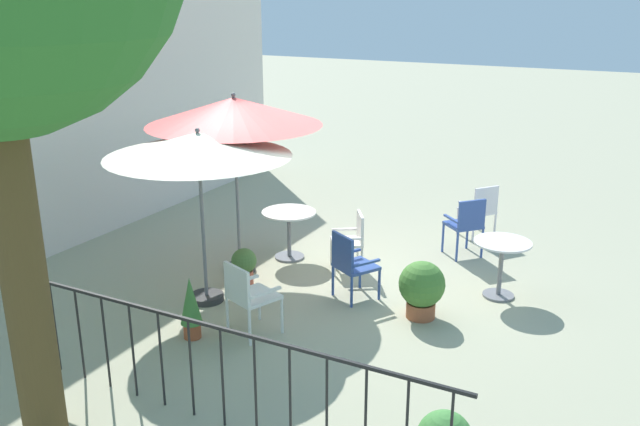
{
  "coord_description": "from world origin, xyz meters",
  "views": [
    {
      "loc": [
        -7.8,
        -3.76,
        3.8
      ],
      "look_at": [
        0.0,
        0.3,
        0.93
      ],
      "focal_mm": 37.83,
      "sensor_mm": 36.0,
      "label": 1
    }
  ],
  "objects_px": {
    "patio_chair_0": "(466,222)",
    "potted_plant_1": "(191,306)",
    "patio_chair_4": "(352,237)",
    "patio_umbrella_1": "(198,146)",
    "patio_chair_1": "(248,293)",
    "cafe_table_1": "(289,225)",
    "potted_plant_3": "(422,287)",
    "patio_chair_3": "(480,208)",
    "potted_plant_0": "(244,266)",
    "patio_umbrella_0": "(234,113)",
    "cafe_table_0": "(501,258)",
    "patio_chair_2": "(351,262)"
  },
  "relations": [
    {
      "from": "cafe_table_1",
      "to": "patio_chair_3",
      "type": "height_order",
      "value": "patio_chair_3"
    },
    {
      "from": "patio_chair_3",
      "to": "potted_plant_0",
      "type": "distance_m",
      "value": 4.13
    },
    {
      "from": "cafe_table_1",
      "to": "patio_chair_4",
      "type": "xyz_separation_m",
      "value": [
        0.01,
        -1.02,
        -0.02
      ]
    },
    {
      "from": "cafe_table_1",
      "to": "potted_plant_0",
      "type": "relative_size",
      "value": 1.45
    },
    {
      "from": "potted_plant_1",
      "to": "cafe_table_1",
      "type": "bearing_deg",
      "value": 5.16
    },
    {
      "from": "patio_chair_3",
      "to": "patio_chair_4",
      "type": "relative_size",
      "value": 1.04
    },
    {
      "from": "cafe_table_0",
      "to": "potted_plant_0",
      "type": "xyz_separation_m",
      "value": [
        -1.3,
        3.12,
        -0.22
      ]
    },
    {
      "from": "patio_chair_1",
      "to": "patio_chair_3",
      "type": "height_order",
      "value": "patio_chair_1"
    },
    {
      "from": "cafe_table_1",
      "to": "patio_chair_2",
      "type": "distance_m",
      "value": 1.67
    },
    {
      "from": "patio_chair_0",
      "to": "patio_chair_3",
      "type": "relative_size",
      "value": 1.05
    },
    {
      "from": "patio_umbrella_1",
      "to": "patio_chair_0",
      "type": "distance_m",
      "value": 4.24
    },
    {
      "from": "potted_plant_1",
      "to": "patio_chair_0",
      "type": "bearing_deg",
      "value": -27.99
    },
    {
      "from": "cafe_table_0",
      "to": "patio_chair_2",
      "type": "distance_m",
      "value": 1.95
    },
    {
      "from": "patio_umbrella_0",
      "to": "patio_umbrella_1",
      "type": "bearing_deg",
      "value": -170.75
    },
    {
      "from": "patio_chair_1",
      "to": "potted_plant_3",
      "type": "xyz_separation_m",
      "value": [
        1.34,
        -1.63,
        -0.13
      ]
    },
    {
      "from": "patio_chair_2",
      "to": "patio_chair_3",
      "type": "xyz_separation_m",
      "value": [
        3.1,
        -0.87,
        -0.01
      ]
    },
    {
      "from": "patio_umbrella_1",
      "to": "patio_chair_2",
      "type": "relative_size",
      "value": 2.52
    },
    {
      "from": "patio_chair_2",
      "to": "patio_chair_0",
      "type": "bearing_deg",
      "value": -22.97
    },
    {
      "from": "potted_plant_3",
      "to": "patio_chair_3",
      "type": "bearing_deg",
      "value": 2.15
    },
    {
      "from": "cafe_table_1",
      "to": "potted_plant_1",
      "type": "bearing_deg",
      "value": -174.84
    },
    {
      "from": "patio_umbrella_0",
      "to": "patio_chair_1",
      "type": "relative_size",
      "value": 2.86
    },
    {
      "from": "cafe_table_1",
      "to": "potted_plant_1",
      "type": "relative_size",
      "value": 1.07
    },
    {
      "from": "patio_chair_4",
      "to": "potted_plant_3",
      "type": "bearing_deg",
      "value": -125.01
    },
    {
      "from": "patio_chair_3",
      "to": "potted_plant_0",
      "type": "height_order",
      "value": "patio_chair_3"
    },
    {
      "from": "cafe_table_0",
      "to": "patio_chair_2",
      "type": "height_order",
      "value": "patio_chair_2"
    },
    {
      "from": "patio_chair_0",
      "to": "patio_chair_3",
      "type": "height_order",
      "value": "patio_chair_0"
    },
    {
      "from": "patio_chair_0",
      "to": "potted_plant_1",
      "type": "height_order",
      "value": "patio_chair_0"
    },
    {
      "from": "patio_umbrella_1",
      "to": "patio_chair_2",
      "type": "bearing_deg",
      "value": -61.09
    },
    {
      "from": "cafe_table_1",
      "to": "patio_chair_4",
      "type": "bearing_deg",
      "value": -89.16
    },
    {
      "from": "potted_plant_0",
      "to": "potted_plant_3",
      "type": "distance_m",
      "value": 2.43
    },
    {
      "from": "patio_chair_3",
      "to": "patio_chair_4",
      "type": "bearing_deg",
      "value": 150.1
    },
    {
      "from": "potted_plant_1",
      "to": "cafe_table_0",
      "type": "bearing_deg",
      "value": -46.28
    },
    {
      "from": "cafe_table_0",
      "to": "patio_chair_3",
      "type": "relative_size",
      "value": 0.88
    },
    {
      "from": "cafe_table_1",
      "to": "potted_plant_1",
      "type": "distance_m",
      "value": 2.68
    },
    {
      "from": "patio_chair_3",
      "to": "potted_plant_3",
      "type": "relative_size",
      "value": 1.21
    },
    {
      "from": "cafe_table_1",
      "to": "patio_chair_0",
      "type": "height_order",
      "value": "patio_chair_0"
    },
    {
      "from": "patio_chair_3",
      "to": "patio_chair_4",
      "type": "height_order",
      "value": "patio_chair_3"
    },
    {
      "from": "cafe_table_0",
      "to": "patio_chair_1",
      "type": "bearing_deg",
      "value": 135.55
    },
    {
      "from": "potted_plant_3",
      "to": "patio_umbrella_0",
      "type": "bearing_deg",
      "value": 86.06
    },
    {
      "from": "patio_chair_0",
      "to": "patio_chair_2",
      "type": "height_order",
      "value": "patio_chair_0"
    },
    {
      "from": "patio_chair_1",
      "to": "patio_chair_4",
      "type": "xyz_separation_m",
      "value": [
        2.32,
        -0.24,
        -0.03
      ]
    },
    {
      "from": "cafe_table_0",
      "to": "potted_plant_3",
      "type": "height_order",
      "value": "cafe_table_0"
    },
    {
      "from": "patio_chair_0",
      "to": "patio_chair_4",
      "type": "height_order",
      "value": "patio_chair_0"
    },
    {
      "from": "potted_plant_0",
      "to": "patio_chair_4",
      "type": "bearing_deg",
      "value": -39.88
    },
    {
      "from": "cafe_table_1",
      "to": "patio_chair_0",
      "type": "bearing_deg",
      "value": -61.58
    },
    {
      "from": "patio_chair_0",
      "to": "patio_chair_4",
      "type": "bearing_deg",
      "value": 133.63
    },
    {
      "from": "cafe_table_0",
      "to": "patio_chair_4",
      "type": "distance_m",
      "value": 2.1
    },
    {
      "from": "patio_chair_4",
      "to": "potted_plant_0",
      "type": "bearing_deg",
      "value": 140.12
    },
    {
      "from": "potted_plant_3",
      "to": "patio_chair_0",
      "type": "bearing_deg",
      "value": 2.1
    },
    {
      "from": "patio_umbrella_1",
      "to": "patio_chair_1",
      "type": "height_order",
      "value": "patio_umbrella_1"
    }
  ]
}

